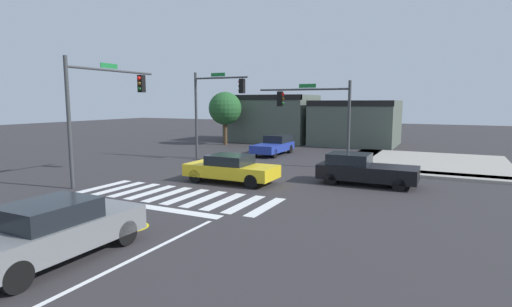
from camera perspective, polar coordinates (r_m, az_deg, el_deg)
ground_plane at (r=21.09m, az=-3.88°, el=-3.48°), size 120.00×120.00×0.00m
crosswalk_near at (r=17.43m, az=-11.34°, el=-5.93°), size 8.93×3.00×0.01m
lane_markings at (r=11.98m, az=-27.71°, el=-12.89°), size 6.80×18.75×0.01m
bike_detector_marking at (r=13.56m, az=-17.64°, el=-10.03°), size 1.17×1.17×0.01m
curb_corner_northeast at (r=27.68m, az=21.96°, el=-1.24°), size 10.00×10.60×0.15m
storefront_row at (r=39.17m, az=7.69°, el=4.79°), size 16.16×6.76×4.67m
traffic_signal_northwest at (r=27.50m, az=-5.98°, el=7.69°), size 4.20×0.32×6.03m
traffic_signal_southwest at (r=21.24m, az=-21.08°, el=7.48°), size 0.32×5.71×6.05m
traffic_signal_northeast at (r=24.81m, az=8.45°, el=6.56°), size 5.93×0.32×5.25m
car_black at (r=19.93m, az=15.22°, el=-2.23°), size 4.62×1.93×1.48m
car_yellow at (r=19.72m, az=-3.63°, el=-2.16°), size 4.57×1.93×1.38m
car_gray at (r=11.35m, az=-27.08°, el=-9.82°), size 1.84×4.60×1.54m
car_blue at (r=30.21m, az=2.68°, el=1.26°), size 1.78×4.50×1.45m
roadside_tree at (r=37.10m, az=-4.48°, el=6.47°), size 3.05×3.05×4.92m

